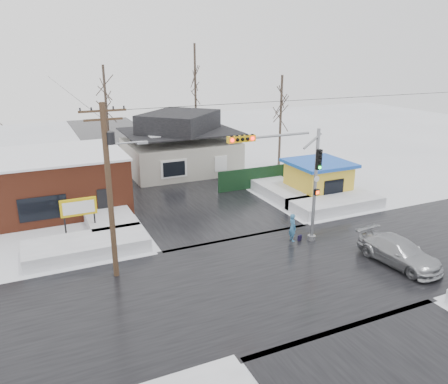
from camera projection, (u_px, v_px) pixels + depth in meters
name	position (u px, v px, depth m)	size (l,w,h in m)	color
ground	(282.00, 274.00, 23.08)	(120.00, 120.00, 0.00)	white
road_ns	(282.00, 274.00, 23.07)	(10.00, 120.00, 0.02)	black
road_ew	(282.00, 274.00, 23.07)	(120.00, 10.00, 0.02)	black
snowbank_nw	(87.00, 246.00, 25.45)	(7.00, 3.00, 0.80)	white
snowbank_ne	(336.00, 203.00, 32.57)	(7.00, 3.00, 0.80)	white
snowbank_nside_w	(106.00, 213.00, 30.56)	(3.00, 8.00, 0.80)	white
snowbank_nside_e	(278.00, 188.00, 36.10)	(3.00, 8.00, 0.80)	white
traffic_signal	(294.00, 173.00, 25.20)	(6.05, 0.68, 7.00)	gray
utility_pole	(110.00, 182.00, 21.38)	(3.15, 0.44, 9.00)	#382619
brick_building	(39.00, 182.00, 31.91)	(12.20, 8.20, 4.12)	brown
marquee_sign	(79.00, 208.00, 27.13)	(2.20, 0.21, 2.55)	black
house	(180.00, 144.00, 42.08)	(10.40, 8.40, 5.76)	beige
kiosk	(318.00, 179.00, 35.02)	(4.60, 4.60, 2.88)	yellow
fence	(261.00, 177.00, 37.48)	(8.00, 0.12, 1.80)	black
tree_far_left	(105.00, 87.00, 41.51)	(3.00, 3.00, 10.00)	#332821
tree_far_mid	(195.00, 67.00, 46.70)	(3.00, 3.00, 12.00)	#332821
tree_far_right	(282.00, 94.00, 42.90)	(3.00, 3.00, 9.00)	#332821
pedestrian	(293.00, 228.00, 26.86)	(0.64, 0.42, 1.76)	teal
car	(399.00, 252.00, 23.99)	(1.99, 4.91, 1.42)	#A1A3A7
shopping_bag	(300.00, 238.00, 27.09)	(0.28, 0.12, 0.35)	black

